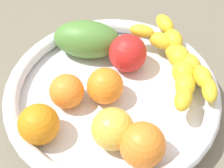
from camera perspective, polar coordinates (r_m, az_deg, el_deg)
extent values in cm
cube|color=#6C6555|center=(57.95, 0.00, -4.09)|extent=(120.00, 120.00, 3.00)
cylinder|color=silver|center=(55.96, 0.00, -2.61)|extent=(34.41, 34.41, 1.95)
torus|color=silver|center=(54.17, 0.00, -1.15)|extent=(36.23, 36.23, 2.60)
ellipsoid|color=yellow|center=(50.32, 12.52, -2.58)|extent=(5.00, 5.24, 2.68)
ellipsoid|color=yellow|center=(53.41, 12.82, -0.17)|extent=(5.16, 5.61, 3.26)
ellipsoid|color=yellow|center=(56.52, 12.50, 2.06)|extent=(5.28, 5.69, 3.84)
ellipsoid|color=yellow|center=(58.93, 11.82, 4.71)|extent=(4.77, 5.33, 3.84)
ellipsoid|color=yellow|center=(60.67, 10.79, 7.76)|extent=(3.56, 4.79, 3.26)
ellipsoid|color=yellow|center=(62.38, 9.32, 10.56)|extent=(3.09, 4.81, 2.68)
ellipsoid|color=yellow|center=(52.52, 16.92, -1.04)|extent=(4.12, 5.20, 2.41)
ellipsoid|color=yellow|center=(55.47, 15.74, 1.26)|extent=(3.62, 5.02, 2.93)
ellipsoid|color=yellow|center=(58.15, 13.78, 3.19)|extent=(3.96, 4.98, 3.45)
ellipsoid|color=yellow|center=(59.74, 11.36, 5.33)|extent=(4.94, 5.58, 3.45)
ellipsoid|color=yellow|center=(60.23, 8.55, 7.62)|extent=(5.15, 5.44, 2.93)
ellipsoid|color=yellow|center=(60.26, 5.31, 9.34)|extent=(5.15, 4.68, 2.41)
sphere|color=orange|center=(52.63, -1.28, -0.26)|extent=(6.06, 6.06, 6.06)
sphere|color=orange|center=(46.33, 5.76, -10.57)|extent=(6.69, 6.69, 6.69)
sphere|color=orange|center=(52.59, -8.02, -1.28)|extent=(5.71, 5.71, 5.71)
sphere|color=orange|center=(49.30, -12.86, -6.96)|extent=(6.24, 6.24, 6.24)
sphere|color=yellow|center=(47.55, 0.12, -7.96)|extent=(6.42, 6.42, 6.42)
sphere|color=red|center=(57.23, 2.80, 5.48)|extent=(6.80, 6.80, 6.80)
ellipsoid|color=#508738|center=(59.87, -4.47, 7.90)|extent=(14.26, 12.01, 6.93)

